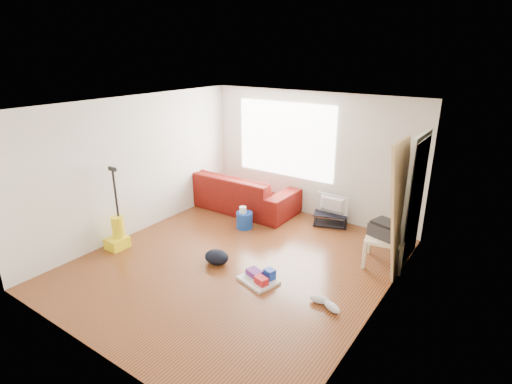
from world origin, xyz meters
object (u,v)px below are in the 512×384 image
Objects in this scene: sofa at (237,207)px; backpack at (217,263)px; side_table at (385,241)px; cleaning_tray at (260,278)px; bucket at (245,228)px; tv_stand at (330,219)px; vacuum at (118,233)px.

sofa is 2.45m from backpack.
cleaning_tray is (-1.33, -1.55, -0.34)m from side_table.
backpack is at bearing 119.50° from sofa.
side_table is 1.71× the size of backpack.
bucket is (-2.63, -0.16, -0.40)m from side_table.
tv_stand reaches higher than backpack.
bucket reaches higher than backpack.
cleaning_tray is 1.56× the size of backpack.
backpack is at bearing -145.63° from side_table.
side_table is 2.67m from bucket.
tv_stand is 0.50× the size of vacuum.
backpack is (-0.87, 0.05, -0.06)m from cleaning_tray.
cleaning_tray is at bearing -47.02° from bucket.
cleaning_tray is at bearing -9.83° from backpack.
tv_stand is 2.29× the size of bucket.
bucket is at bearing 55.64° from vacuum.
side_table is (3.41, -0.63, 0.40)m from sofa.
side_table reaches higher than cleaning_tray.
backpack is 0.28× the size of vacuum.
sofa is at bearing 134.54° from bucket.
sofa is at bearing 133.55° from cleaning_tray.
tv_stand is 1.79× the size of backpack.
side_table reaches higher than bucket.
sofa is at bearing 79.04° from vacuum.
side_table is at bearing 49.33° from cleaning_tray.
sofa is at bearing 169.53° from side_table.
sofa is 3.49m from side_table.
side_table is 2.07m from cleaning_tray.
cleaning_tray is 0.44× the size of vacuum.
bucket is at bearing 134.54° from sofa.
bucket is 0.50× the size of cleaning_tray.
vacuum is at bearing -124.90° from bucket.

